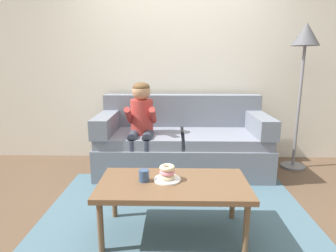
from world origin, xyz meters
name	(u,v)px	position (x,y,z in m)	size (l,w,h in m)	color
ground	(176,201)	(0.00, 0.00, 0.00)	(10.00, 10.00, 0.00)	brown
wall_back	(176,56)	(0.00, 1.40, 1.40)	(8.00, 0.10, 2.80)	silver
area_rug	(176,214)	(0.00, -0.25, 0.01)	(2.34, 1.79, 0.01)	#476675
couch	(182,144)	(0.08, 0.84, 0.34)	(2.02, 0.90, 0.91)	slate
coffee_table	(173,188)	(-0.03, -0.54, 0.39)	(1.13, 0.59, 0.44)	brown
person_child	(141,120)	(-0.40, 0.64, 0.67)	(0.34, 0.58, 1.10)	#AD3833
plate	(167,179)	(-0.07, -0.51, 0.44)	(0.21, 0.21, 0.01)	white
donut	(167,176)	(-0.07, -0.51, 0.47)	(0.12, 0.12, 0.04)	beige
donut_second	(167,172)	(-0.07, -0.51, 0.51)	(0.12, 0.12, 0.04)	pink
donut_third	(167,168)	(-0.07, -0.51, 0.54)	(0.12, 0.12, 0.04)	beige
mug	(144,176)	(-0.25, -0.52, 0.48)	(0.08, 0.08, 0.09)	#334C72
toy_controller	(243,200)	(0.64, -0.02, 0.03)	(0.23, 0.09, 0.05)	red
floor_lamp	(304,51)	(1.51, 0.95, 1.45)	(0.32, 0.32, 1.77)	slate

